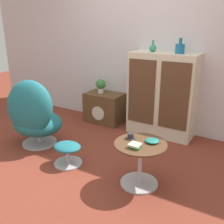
{
  "coord_description": "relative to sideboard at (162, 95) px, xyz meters",
  "views": [
    {
      "loc": [
        1.72,
        -2.26,
        1.67
      ],
      "look_at": [
        0.09,
        0.48,
        0.55
      ],
      "focal_mm": 42.0,
      "sensor_mm": 36.0,
      "label": 1
    }
  ],
  "objects": [
    {
      "name": "vase_leftmost",
      "position": [
        -0.19,
        0.0,
        0.67
      ],
      "size": [
        0.1,
        0.1,
        0.16
      ],
      "color": "#2D8E6B",
      "rests_on": "sideboard"
    },
    {
      "name": "wall_back",
      "position": [
        -0.45,
        0.24,
        0.68
      ],
      "size": [
        6.4,
        0.06,
        2.6
      ],
      "color": "silver",
      "rests_on": "ground_plane"
    },
    {
      "name": "vase_inner_left",
      "position": [
        0.21,
        0.0,
        0.69
      ],
      "size": [
        0.13,
        0.13,
        0.21
      ],
      "color": "#196699",
      "rests_on": "sideboard"
    },
    {
      "name": "potted_plant",
      "position": [
        -1.09,
        0.0,
        0.02
      ],
      "size": [
        0.17,
        0.17,
        0.24
      ],
      "color": "silver",
      "rests_on": "tv_console"
    },
    {
      "name": "bowl",
      "position": [
        0.38,
        -1.29,
        -0.12
      ],
      "size": [
        0.14,
        0.14,
        0.04
      ],
      "color": "#1E7A70",
      "rests_on": "coffee_table"
    },
    {
      "name": "ottoman",
      "position": [
        -0.64,
        -1.44,
        -0.44
      ],
      "size": [
        0.34,
        0.34,
        0.28
      ],
      "color": "#B7B7BC",
      "rests_on": "ground_plane"
    },
    {
      "name": "teacup",
      "position": [
        0.15,
        -1.32,
        -0.11
      ],
      "size": [
        0.11,
        0.11,
        0.06
      ],
      "color": "#2D2D33",
      "rests_on": "coffee_table"
    },
    {
      "name": "tv_console",
      "position": [
        -1.01,
        -0.0,
        -0.37
      ],
      "size": [
        0.63,
        0.42,
        0.51
      ],
      "color": "brown",
      "rests_on": "ground_plane"
    },
    {
      "name": "egg_chair",
      "position": [
        -1.35,
        -1.27,
        -0.18
      ],
      "size": [
        0.79,
        0.74,
        0.97
      ],
      "color": "#B7B7BC",
      "rests_on": "ground_plane"
    },
    {
      "name": "ground_plane",
      "position": [
        -0.45,
        -1.34,
        -0.62
      ],
      "size": [
        12.0,
        12.0,
        0.0
      ],
      "primitive_type": "plane",
      "color": "brown"
    },
    {
      "name": "sideboard",
      "position": [
        0.0,
        0.0,
        0.0
      ],
      "size": [
        0.98,
        0.42,
        1.24
      ],
      "color": "beige",
      "rests_on": "ground_plane"
    },
    {
      "name": "book_stack",
      "position": [
        0.28,
        -1.48,
        -0.12
      ],
      "size": [
        0.12,
        0.12,
        0.04
      ],
      "color": "#237038",
      "rests_on": "coffee_table"
    },
    {
      "name": "coffee_table",
      "position": [
        0.29,
        -1.37,
        -0.33
      ],
      "size": [
        0.54,
        0.54,
        0.48
      ],
      "color": "#B7B7BC",
      "rests_on": "ground_plane"
    }
  ]
}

